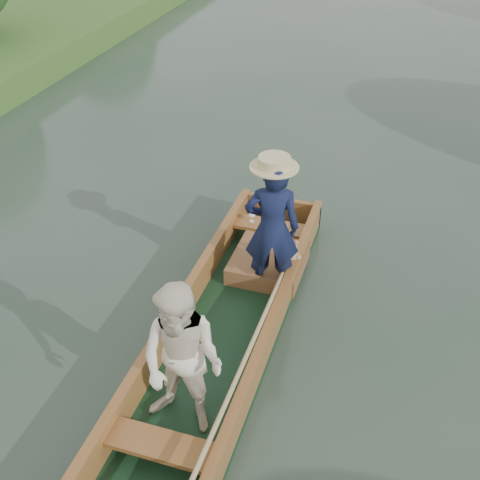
% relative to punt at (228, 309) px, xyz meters
% --- Properties ---
extents(ground, '(120.00, 120.00, 0.00)m').
position_rel_punt_xyz_m(ground, '(-0.09, 0.07, -0.56)').
color(ground, '#283D30').
rests_on(ground, ground).
extents(punt, '(1.17, 5.00, 1.79)m').
position_rel_punt_xyz_m(punt, '(0.00, 0.00, 0.00)').
color(punt, '#13331C').
rests_on(punt, ground).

